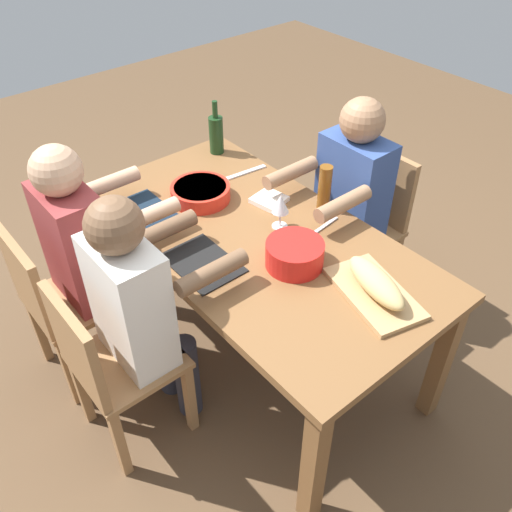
# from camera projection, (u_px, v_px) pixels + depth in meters

# --- Properties ---
(ground_plane) EXTENTS (8.00, 8.00, 0.00)m
(ground_plane) POSITION_uv_depth(u_px,v_px,m) (256.00, 349.00, 2.85)
(ground_plane) COLOR brown
(dining_table) EXTENTS (1.70, 0.89, 0.74)m
(dining_table) POSITION_uv_depth(u_px,v_px,m) (256.00, 252.00, 2.44)
(dining_table) COLOR brown
(dining_table) RESTS_ON ground_plane
(chair_near_left) EXTENTS (0.40, 0.40, 0.85)m
(chair_near_left) POSITION_uv_depth(u_px,v_px,m) (58.00, 300.00, 2.45)
(chair_near_left) COLOR #9E7044
(chair_near_left) RESTS_ON ground_plane
(diner_near_left) EXTENTS (0.41, 0.53, 1.20)m
(diner_near_left) POSITION_uv_depth(u_px,v_px,m) (86.00, 246.00, 2.40)
(diner_near_left) COLOR #2D2D38
(diner_near_left) RESTS_ON ground_plane
(chair_near_center) EXTENTS (0.40, 0.40, 0.85)m
(chair_near_center) POSITION_uv_depth(u_px,v_px,m) (108.00, 363.00, 2.17)
(chair_near_center) COLOR #9E7044
(chair_near_center) RESTS_ON ground_plane
(diner_near_center) EXTENTS (0.41, 0.53, 1.20)m
(diner_near_center) POSITION_uv_depth(u_px,v_px,m) (141.00, 304.00, 2.12)
(diner_near_center) COLOR #2D2D38
(diner_near_center) RESTS_ON ground_plane
(chair_far_center) EXTENTS (0.40, 0.40, 0.85)m
(chair_far_center) POSITION_uv_depth(u_px,v_px,m) (366.00, 219.00, 2.92)
(chair_far_center) COLOR #9E7044
(chair_far_center) RESTS_ON ground_plane
(diner_far_center) EXTENTS (0.41, 0.53, 1.20)m
(diner_far_center) POSITION_uv_depth(u_px,v_px,m) (347.00, 197.00, 2.70)
(diner_far_center) COLOR #2D2D38
(diner_far_center) RESTS_ON ground_plane
(serving_bowl_pasta) EXTENTS (0.24, 0.24, 0.11)m
(serving_bowl_pasta) POSITION_uv_depth(u_px,v_px,m) (295.00, 253.00, 2.20)
(serving_bowl_pasta) COLOR red
(serving_bowl_pasta) RESTS_ON dining_table
(serving_bowl_fruit) EXTENTS (0.28, 0.28, 0.07)m
(serving_bowl_fruit) POSITION_uv_depth(u_px,v_px,m) (200.00, 192.00, 2.58)
(serving_bowl_fruit) COLOR red
(serving_bowl_fruit) RESTS_ON dining_table
(cutting_board) EXTENTS (0.44, 0.31, 0.02)m
(cutting_board) POSITION_uv_depth(u_px,v_px,m) (374.00, 293.00, 2.09)
(cutting_board) COLOR tan
(cutting_board) RESTS_ON dining_table
(bread_loaf) EXTENTS (0.34, 0.19, 0.09)m
(bread_loaf) POSITION_uv_depth(u_px,v_px,m) (376.00, 282.00, 2.06)
(bread_loaf) COLOR tan
(bread_loaf) RESTS_ON cutting_board
(wine_bottle) EXTENTS (0.08, 0.08, 0.29)m
(wine_bottle) POSITION_uv_depth(u_px,v_px,m) (216.00, 134.00, 2.89)
(wine_bottle) COLOR #193819
(wine_bottle) RESTS_ON dining_table
(beer_bottle) EXTENTS (0.06, 0.06, 0.22)m
(beer_bottle) POSITION_uv_depth(u_px,v_px,m) (325.00, 188.00, 2.48)
(beer_bottle) COLOR brown
(beer_bottle) RESTS_ON dining_table
(wine_glass) EXTENTS (0.08, 0.08, 0.17)m
(wine_glass) POSITION_uv_depth(u_px,v_px,m) (280.00, 205.00, 2.36)
(wine_glass) COLOR silver
(wine_glass) RESTS_ON dining_table
(placemat_near_left) EXTENTS (0.32, 0.23, 0.01)m
(placemat_near_left) POSITION_uv_depth(u_px,v_px,m) (144.00, 212.00, 2.52)
(placemat_near_left) COLOR #142333
(placemat_near_left) RESTS_ON dining_table
(placemat_near_center) EXTENTS (0.32, 0.23, 0.01)m
(placemat_near_center) POSITION_uv_depth(u_px,v_px,m) (203.00, 263.00, 2.24)
(placemat_near_center) COLOR black
(placemat_near_center) RESTS_ON dining_table
(fork_far_center) EXTENTS (0.04, 0.17, 0.01)m
(fork_far_center) POSITION_uv_depth(u_px,v_px,m) (325.00, 226.00, 2.44)
(fork_far_center) COLOR silver
(fork_far_center) RESTS_ON dining_table
(carving_knife) EXTENTS (0.05, 0.23, 0.01)m
(carving_knife) POSITION_uv_depth(u_px,v_px,m) (246.00, 172.00, 2.79)
(carving_knife) COLOR silver
(carving_knife) RESTS_ON dining_table
(napkin_stack) EXTENTS (0.16, 0.16, 0.02)m
(napkin_stack) POSITION_uv_depth(u_px,v_px,m) (269.00, 200.00, 2.58)
(napkin_stack) COLOR white
(napkin_stack) RESTS_ON dining_table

